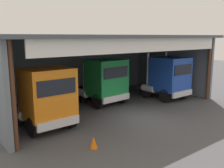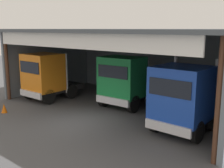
{
  "view_description": "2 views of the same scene",
  "coord_description": "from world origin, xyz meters",
  "px_view_note": "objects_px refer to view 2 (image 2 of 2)",
  "views": [
    {
      "loc": [
        -10.69,
        -10.71,
        5.0
      ],
      "look_at": [
        0.0,
        2.93,
        1.71
      ],
      "focal_mm": 40.41,
      "sensor_mm": 36.0,
      "label": 1
    },
    {
      "loc": [
        10.99,
        -9.91,
        5.11
      ],
      "look_at": [
        0.0,
        2.93,
        1.71
      ],
      "focal_mm": 44.31,
      "sensor_mm": 36.0,
      "label": 2
    }
  ],
  "objects_px": {
    "truck_blue_center_right_bay": "(183,98)",
    "tool_cart": "(115,87)",
    "truck_green_center_left_bay": "(124,81)",
    "traffic_cone": "(4,108)",
    "oil_drum": "(124,88)",
    "truck_orange_left_bay": "(46,76)"
  },
  "relations": [
    {
      "from": "truck_blue_center_right_bay",
      "to": "tool_cart",
      "type": "distance_m",
      "value": 9.48
    },
    {
      "from": "truck_green_center_left_bay",
      "to": "traffic_cone",
      "type": "bearing_deg",
      "value": 46.77
    },
    {
      "from": "oil_drum",
      "to": "truck_green_center_left_bay",
      "type": "bearing_deg",
      "value": -52.2
    },
    {
      "from": "truck_blue_center_right_bay",
      "to": "oil_drum",
      "type": "height_order",
      "value": "truck_blue_center_right_bay"
    },
    {
      "from": "truck_orange_left_bay",
      "to": "oil_drum",
      "type": "xyz_separation_m",
      "value": [
        3.17,
        5.15,
        -1.32
      ]
    },
    {
      "from": "truck_orange_left_bay",
      "to": "truck_green_center_left_bay",
      "type": "relative_size",
      "value": 0.95
    },
    {
      "from": "truck_green_center_left_bay",
      "to": "tool_cart",
      "type": "distance_m",
      "value": 4.39
    },
    {
      "from": "oil_drum",
      "to": "traffic_cone",
      "type": "distance_m",
      "value": 9.17
    },
    {
      "from": "truck_orange_left_bay",
      "to": "tool_cart",
      "type": "height_order",
      "value": "truck_orange_left_bay"
    },
    {
      "from": "truck_green_center_left_bay",
      "to": "oil_drum",
      "type": "height_order",
      "value": "truck_green_center_left_bay"
    },
    {
      "from": "truck_orange_left_bay",
      "to": "truck_green_center_left_bay",
      "type": "distance_m",
      "value": 5.89
    },
    {
      "from": "truck_blue_center_right_bay",
      "to": "traffic_cone",
      "type": "bearing_deg",
      "value": 21.93
    },
    {
      "from": "traffic_cone",
      "to": "truck_blue_center_right_bay",
      "type": "bearing_deg",
      "value": 22.16
    },
    {
      "from": "truck_orange_left_bay",
      "to": "oil_drum",
      "type": "distance_m",
      "value": 6.19
    },
    {
      "from": "oil_drum",
      "to": "traffic_cone",
      "type": "xyz_separation_m",
      "value": [
        -2.54,
        -8.81,
        -0.17
      ]
    },
    {
      "from": "truck_orange_left_bay",
      "to": "truck_green_center_left_bay",
      "type": "xyz_separation_m",
      "value": [
        5.48,
        2.17,
        -0.02
      ]
    },
    {
      "from": "truck_green_center_left_bay",
      "to": "oil_drum",
      "type": "bearing_deg",
      "value": -55.7
    },
    {
      "from": "oil_drum",
      "to": "truck_orange_left_bay",
      "type": "bearing_deg",
      "value": -121.59
    },
    {
      "from": "truck_orange_left_bay",
      "to": "tool_cart",
      "type": "distance_m",
      "value": 5.63
    },
    {
      "from": "truck_green_center_left_bay",
      "to": "tool_cart",
      "type": "bearing_deg",
      "value": -45.13
    },
    {
      "from": "oil_drum",
      "to": "truck_blue_center_right_bay",
      "type": "bearing_deg",
      "value": -33.08
    },
    {
      "from": "truck_green_center_left_bay",
      "to": "traffic_cone",
      "type": "height_order",
      "value": "truck_green_center_left_bay"
    }
  ]
}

